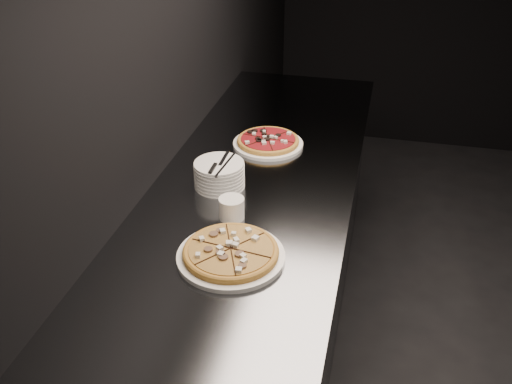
% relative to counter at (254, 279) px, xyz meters
% --- Properties ---
extents(wall_left, '(0.02, 5.00, 2.80)m').
position_rel_counter_xyz_m(wall_left, '(-0.37, 0.00, 0.94)').
color(wall_left, black).
rests_on(wall_left, floor).
extents(counter, '(0.74, 2.44, 0.92)m').
position_rel_counter_xyz_m(counter, '(0.00, 0.00, 0.00)').
color(counter, slate).
rests_on(counter, floor).
extents(pizza_mushroom, '(0.33, 0.33, 0.04)m').
position_rel_counter_xyz_m(pizza_mushroom, '(0.04, -0.46, 0.48)').
color(pizza_mushroom, white).
rests_on(pizza_mushroom, counter).
extents(pizza_tomato, '(0.30, 0.30, 0.03)m').
position_rel_counter_xyz_m(pizza_tomato, '(-0.02, 0.33, 0.48)').
color(pizza_tomato, white).
rests_on(pizza_tomato, counter).
extents(plate_stack, '(0.18, 0.18, 0.10)m').
position_rel_counter_xyz_m(plate_stack, '(-0.12, -0.05, 0.51)').
color(plate_stack, white).
rests_on(plate_stack, counter).
extents(cutlery, '(0.07, 0.19, 0.01)m').
position_rel_counter_xyz_m(cutlery, '(-0.11, -0.06, 0.56)').
color(cutlery, silver).
rests_on(cutlery, plate_stack).
extents(ramekin, '(0.09, 0.09, 0.08)m').
position_rel_counter_xyz_m(ramekin, '(-0.02, -0.24, 0.50)').
color(ramekin, white).
rests_on(ramekin, counter).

